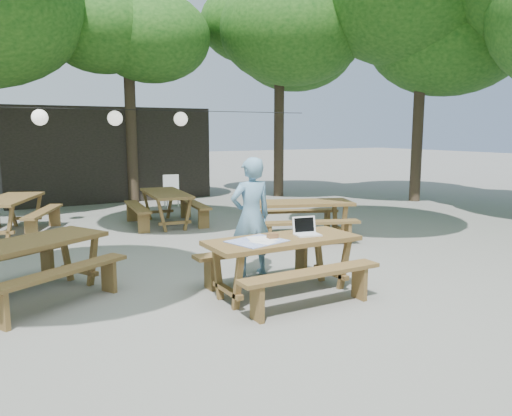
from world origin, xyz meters
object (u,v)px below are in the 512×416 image
object	(u,v)px
picnic_table_nw	(27,270)
plastic_chair	(173,198)
woman	(251,217)
main_picnic_table	(282,265)

from	to	relation	value
picnic_table_nw	plastic_chair	xyz separation A→B (m)	(4.26, 6.32, -0.13)
plastic_chair	woman	bearing A→B (deg)	-92.76
main_picnic_table	woman	distance (m)	1.10
picnic_table_nw	plastic_chair	world-z (taller)	plastic_chair
picnic_table_nw	woman	xyz separation A→B (m)	(3.01, -0.44, 0.49)
main_picnic_table	plastic_chair	xyz separation A→B (m)	(1.33, 7.74, -0.13)
woman	plastic_chair	bearing A→B (deg)	-98.01
picnic_table_nw	plastic_chair	distance (m)	7.62
main_picnic_table	picnic_table_nw	world-z (taller)	same
woman	plastic_chair	distance (m)	6.90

